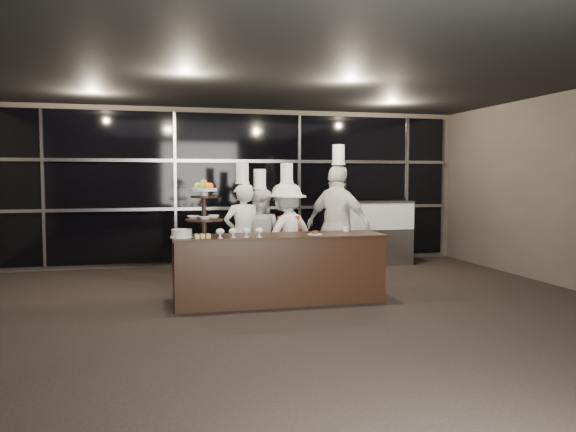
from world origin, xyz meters
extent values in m
plane|color=black|center=(0.00, 0.00, 0.00)|extent=(10.00, 10.00, 0.00)
plane|color=black|center=(0.00, 0.00, 3.00)|extent=(10.00, 10.00, 0.00)
plane|color=#473F38|center=(0.00, 5.00, 1.50)|extent=(9.00, 0.00, 9.00)
cube|color=black|center=(0.00, 4.94, 1.50)|extent=(8.60, 0.04, 2.80)
cube|color=#A5A5AA|center=(0.00, 4.89, 1.10)|extent=(8.60, 0.06, 0.06)
cube|color=#A5A5AA|center=(0.00, 4.89, 2.00)|extent=(8.60, 0.06, 0.06)
cube|color=#A5A5AA|center=(-3.50, 4.91, 1.50)|extent=(0.05, 0.05, 2.80)
cube|color=#A5A5AA|center=(-1.20, 4.91, 1.50)|extent=(0.05, 0.05, 2.80)
cube|color=#A5A5AA|center=(1.20, 4.91, 1.50)|extent=(0.05, 0.05, 2.80)
cube|color=#A5A5AA|center=(3.50, 4.91, 1.50)|extent=(0.05, 0.05, 2.80)
cube|color=black|center=(0.01, 1.56, 0.45)|extent=(2.80, 0.70, 0.90)
cube|color=black|center=(0.01, 1.56, 0.91)|extent=(2.84, 0.74, 0.03)
cylinder|color=black|center=(-0.99, 1.56, 0.94)|extent=(0.24, 0.24, 0.03)
cylinder|color=black|center=(-0.99, 1.56, 1.27)|extent=(0.06, 0.06, 0.70)
cylinder|color=black|center=(-0.99, 1.56, 1.14)|extent=(0.48, 0.48, 0.02)
cylinder|color=black|center=(-0.99, 1.56, 1.44)|extent=(0.34, 0.34, 0.02)
cylinder|color=white|center=(-0.99, 1.56, 1.48)|extent=(0.10, 0.10, 0.06)
cylinder|color=white|center=(-0.99, 1.56, 1.53)|extent=(0.34, 0.34, 0.04)
sphere|color=orange|center=(-0.91, 1.56, 1.58)|extent=(0.09, 0.09, 0.09)
sphere|color=#7DA62A|center=(-0.95, 1.63, 1.58)|extent=(0.09, 0.09, 0.09)
sphere|color=orange|center=(-1.03, 1.63, 1.58)|extent=(0.09, 0.09, 0.09)
sphere|color=yellow|center=(-1.07, 1.56, 1.58)|extent=(0.09, 0.09, 0.09)
sphere|color=#61A42A|center=(-1.03, 1.49, 1.58)|extent=(0.09, 0.09, 0.09)
sphere|color=orange|center=(-0.95, 1.49, 1.58)|extent=(0.09, 0.09, 0.09)
sphere|color=orange|center=(-0.99, 1.56, 1.62)|extent=(0.09, 0.09, 0.09)
imported|color=white|center=(-1.12, 1.62, 1.17)|extent=(0.16, 0.16, 0.04)
imported|color=white|center=(-0.86, 1.62, 1.18)|extent=(0.15, 0.15, 0.05)
imported|color=white|center=(-0.99, 1.44, 1.17)|extent=(0.16, 0.16, 0.04)
cylinder|color=silver|center=(-0.80, 1.34, 0.93)|extent=(0.07, 0.07, 0.01)
cylinder|color=silver|center=(-0.80, 1.34, 0.96)|extent=(0.02, 0.02, 0.05)
ellipsoid|color=silver|center=(-0.80, 1.34, 1.01)|extent=(0.11, 0.11, 0.08)
ellipsoid|color=#2AC26C|center=(-0.80, 1.34, 1.01)|extent=(0.08, 0.08, 0.05)
cylinder|color=silver|center=(-0.64, 1.34, 0.93)|extent=(0.07, 0.07, 0.01)
cylinder|color=silver|center=(-0.64, 1.34, 0.96)|extent=(0.02, 0.02, 0.05)
ellipsoid|color=silver|center=(-0.64, 1.34, 1.01)|extent=(0.11, 0.11, 0.08)
ellipsoid|color=#DC0E40|center=(-0.64, 1.34, 1.01)|extent=(0.08, 0.08, 0.05)
cylinder|color=silver|center=(-0.47, 1.34, 0.93)|extent=(0.07, 0.07, 0.01)
cylinder|color=silver|center=(-0.47, 1.34, 0.96)|extent=(0.02, 0.02, 0.05)
ellipsoid|color=silver|center=(-0.47, 1.34, 1.01)|extent=(0.11, 0.11, 0.08)
ellipsoid|color=#FFDFB4|center=(-0.47, 1.34, 1.01)|extent=(0.08, 0.08, 0.05)
cylinder|color=silver|center=(-0.30, 1.34, 0.93)|extent=(0.07, 0.07, 0.01)
cylinder|color=silver|center=(-0.30, 1.34, 0.96)|extent=(0.02, 0.02, 0.05)
ellipsoid|color=silver|center=(-0.30, 1.34, 1.01)|extent=(0.11, 0.11, 0.08)
ellipsoid|color=#51241A|center=(-0.30, 1.34, 1.01)|extent=(0.08, 0.08, 0.05)
cylinder|color=white|center=(-1.28, 1.51, 0.93)|extent=(0.30, 0.30, 0.01)
cylinder|color=silver|center=(-1.28, 1.51, 0.98)|extent=(0.26, 0.26, 0.10)
cube|color=#F9D97A|center=(-1.09, 1.36, 0.95)|extent=(0.06, 0.06, 0.05)
cube|color=#F9D97A|center=(-1.02, 1.36, 0.95)|extent=(0.06, 0.06, 0.05)
cube|color=#F9D97A|center=(-0.95, 1.36, 0.95)|extent=(0.05, 0.06, 0.05)
cube|color=#F9D97A|center=(-1.09, 1.43, 0.95)|extent=(0.06, 0.06, 0.05)
cube|color=#F9D97A|center=(-1.02, 1.43, 0.95)|extent=(0.06, 0.06, 0.05)
cube|color=#F9D97A|center=(-0.95, 1.43, 0.95)|extent=(0.05, 0.06, 0.05)
cylinder|color=white|center=(0.49, 1.46, 0.93)|extent=(0.20, 0.20, 0.01)
cylinder|color=#4C2814|center=(0.49, 1.46, 0.95)|extent=(0.08, 0.08, 0.04)
cylinder|color=white|center=(1.06, 1.81, 0.96)|extent=(0.08, 0.08, 0.07)
cube|color=#A5A5AA|center=(2.59, 4.30, 0.35)|extent=(1.29, 0.55, 0.70)
cube|color=silver|center=(2.59, 4.30, 0.95)|extent=(1.29, 0.55, 0.50)
cube|color=#FFC67F|center=(2.59, 4.30, 0.95)|extent=(1.20, 0.46, 0.40)
cube|color=#A5A5AA|center=(2.59, 4.30, 1.22)|extent=(1.31, 0.57, 0.04)
imported|color=silver|center=(-0.31, 2.60, 0.80)|extent=(0.64, 0.47, 1.60)
cylinder|color=white|center=(-0.31, 2.60, 1.75)|extent=(0.19, 0.19, 0.30)
cylinder|color=white|center=(-0.31, 2.60, 1.61)|extent=(0.21, 0.21, 0.03)
imported|color=silver|center=(-0.01, 2.76, 0.76)|extent=(0.92, 0.85, 1.52)
cylinder|color=white|center=(-0.01, 2.76, 1.67)|extent=(0.19, 0.19, 0.30)
cylinder|color=white|center=(-0.01, 2.76, 1.52)|extent=(0.21, 0.21, 0.03)
imported|color=white|center=(0.38, 2.63, 0.80)|extent=(1.20, 1.02, 1.61)
cylinder|color=white|center=(0.38, 2.63, 1.76)|extent=(0.19, 0.19, 0.30)
cylinder|color=white|center=(0.38, 2.63, 1.61)|extent=(0.21, 0.21, 0.03)
cube|color=#A8210C|center=(0.38, 2.51, 0.80)|extent=(0.34, 0.03, 0.60)
imported|color=white|center=(1.14, 2.40, 0.94)|extent=(1.06, 1.15, 1.89)
cylinder|color=white|center=(1.14, 2.40, 2.04)|extent=(0.19, 0.19, 0.30)
cylinder|color=white|center=(1.14, 2.40, 1.89)|extent=(0.21, 0.21, 0.03)
camera|label=1|loc=(-1.67, -5.76, 1.70)|focal=35.00mm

